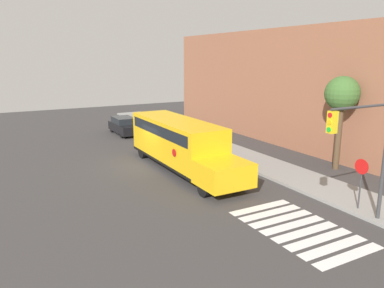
{
  "coord_description": "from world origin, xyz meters",
  "views": [
    {
      "loc": [
        21.53,
        -8.51,
        6.79
      ],
      "look_at": [
        2.31,
        2.01,
        1.66
      ],
      "focal_mm": 35.0,
      "sensor_mm": 36.0,
      "label": 1
    }
  ],
  "objects_px": {
    "traffic_light": "(368,144)",
    "tree_near_sidewalk": "(342,96)",
    "school_bus": "(180,142)",
    "parked_car": "(124,126)",
    "stop_sign": "(361,177)"
  },
  "relations": [
    {
      "from": "tree_near_sidewalk",
      "to": "traffic_light",
      "type": "bearing_deg",
      "value": -43.05
    },
    {
      "from": "traffic_light",
      "to": "tree_near_sidewalk",
      "type": "distance_m",
      "value": 8.47
    },
    {
      "from": "parked_car",
      "to": "stop_sign",
      "type": "bearing_deg",
      "value": 9.31
    },
    {
      "from": "parked_car",
      "to": "stop_sign",
      "type": "relative_size",
      "value": 1.79
    },
    {
      "from": "school_bus",
      "to": "traffic_light",
      "type": "distance_m",
      "value": 11.26
    },
    {
      "from": "school_bus",
      "to": "parked_car",
      "type": "relative_size",
      "value": 2.46
    },
    {
      "from": "tree_near_sidewalk",
      "to": "parked_car",
      "type": "bearing_deg",
      "value": -154.24
    },
    {
      "from": "stop_sign",
      "to": "traffic_light",
      "type": "distance_m",
      "value": 2.52
    },
    {
      "from": "school_bus",
      "to": "tree_near_sidewalk",
      "type": "relative_size",
      "value": 1.89
    },
    {
      "from": "school_bus",
      "to": "traffic_light",
      "type": "xyz_separation_m",
      "value": [
        10.77,
        2.74,
        1.77
      ]
    },
    {
      "from": "school_bus",
      "to": "tree_near_sidewalk",
      "type": "xyz_separation_m",
      "value": [
        4.63,
        8.49,
        2.79
      ]
    },
    {
      "from": "stop_sign",
      "to": "traffic_light",
      "type": "bearing_deg",
      "value": -49.82
    },
    {
      "from": "school_bus",
      "to": "stop_sign",
      "type": "height_order",
      "value": "school_bus"
    },
    {
      "from": "stop_sign",
      "to": "tree_near_sidewalk",
      "type": "xyz_separation_m",
      "value": [
        -5.06,
        4.45,
        2.9
      ]
    },
    {
      "from": "traffic_light",
      "to": "tree_near_sidewalk",
      "type": "bearing_deg",
      "value": 136.95
    }
  ]
}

